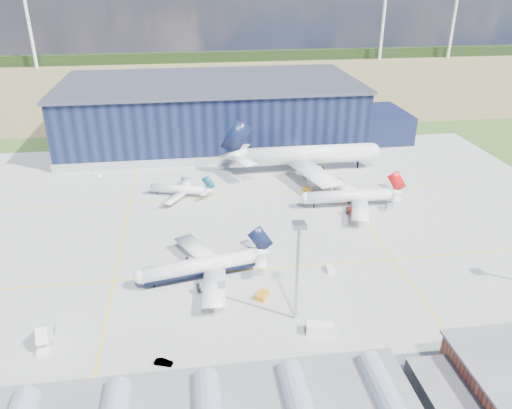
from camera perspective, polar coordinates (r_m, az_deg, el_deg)
name	(u,v)px	position (r m, az deg, el deg)	size (l,w,h in m)	color
ground	(234,251)	(132.92, -2.48, -5.30)	(600.00, 600.00, 0.00)	#375B22
apron	(231,233)	(141.58, -2.90, -3.25)	(220.00, 160.00, 0.08)	#A4A5A0
farmland	(200,82)	(340.91, -6.39, 13.70)	(600.00, 220.00, 0.01)	olive
treeline	(196,57)	(418.96, -6.89, 16.39)	(600.00, 8.00, 8.00)	black
hangar	(218,114)	(216.56, -4.40, 10.24)	(145.00, 62.00, 26.10)	black
light_mast_center	(298,256)	(100.96, 4.81, -5.92)	(2.60, 2.60, 23.00)	silver
airliner_navy	(199,258)	(119.28, -6.51, -6.14)	(35.09, 34.33, 11.44)	white
airliner_red	(349,190)	(157.12, 10.56, 1.60)	(34.37, 33.62, 11.21)	white
airliner_widebody	(309,145)	(182.74, 6.11, 6.72)	(60.44, 59.12, 19.71)	white
airliner_regional	(178,185)	(164.58, -8.92, 2.18)	(23.61, 23.10, 7.70)	white
gse_tug_b	(262,296)	(114.71, 0.71, -10.37)	(2.22, 3.33, 1.44)	orange
gse_van_a	(320,329)	(105.65, 7.33, -13.90)	(2.39, 5.47, 2.39)	white
gse_cart_a	(330,269)	(125.34, 8.46, -7.32)	(1.90, 2.86, 1.24)	white
gse_van_b	(328,188)	(169.03, 8.28, 1.85)	(2.21, 4.81, 2.21)	white
gse_tug_c	(307,190)	(167.68, 5.84, 1.63)	(1.93, 3.09, 1.35)	orange
gse_cart_b	(96,175)	(188.48, -17.79, 3.22)	(1.96, 2.94, 1.27)	white
airstair	(45,338)	(110.05, -22.94, -13.84)	(2.19, 5.47, 3.50)	white
car_b	(164,362)	(100.00, -10.52, -17.32)	(1.22, 3.50, 1.15)	#99999E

